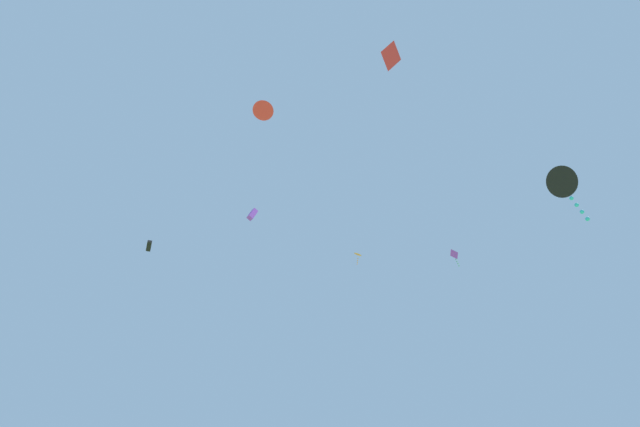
{
  "coord_description": "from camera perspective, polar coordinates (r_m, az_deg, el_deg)",
  "views": [
    {
      "loc": [
        0.39,
        -6.53,
        1.5
      ],
      "look_at": [
        0.13,
        12.83,
        15.48
      ],
      "focal_mm": 27.39,
      "sensor_mm": 36.0,
      "label": 1
    }
  ],
  "objects": [
    {
      "name": "kite_orange_delta",
      "position": [
        38.02,
        4.46,
        -4.78
      ],
      "size": [
        0.83,
        0.84,
        1.2
      ],
      "color": "orange"
    },
    {
      "name": "kite_red_delta",
      "position": [
        21.39,
        -6.65,
        11.91
      ],
      "size": [
        0.99,
        0.96,
        0.46
      ],
      "color": "red"
    },
    {
      "name": "kite_black_box",
      "position": [
        41.54,
        -19.35,
        -3.59
      ],
      "size": [
        0.62,
        0.96,
        0.72
      ],
      "color": "black"
    },
    {
      "name": "kite_purple_diamond",
      "position": [
        35.28,
        15.46,
        -4.68
      ],
      "size": [
        0.68,
        0.69,
        1.26
      ],
      "color": "purple"
    },
    {
      "name": "kite_black_delta",
      "position": [
        15.92,
        26.57,
        3.21
      ],
      "size": [
        0.91,
        1.09,
        2.02
      ],
      "color": "black"
    },
    {
      "name": "kite_purple_box",
      "position": [
        33.45,
        -7.91,
        -0.1
      ],
      "size": [
        0.75,
        0.7,
        0.94
      ],
      "color": "purple"
    },
    {
      "name": "kite_red_diamond",
      "position": [
        18.69,
        8.18,
        17.6
      ],
      "size": [
        0.75,
        0.7,
        0.78
      ],
      "color": "red"
    }
  ]
}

